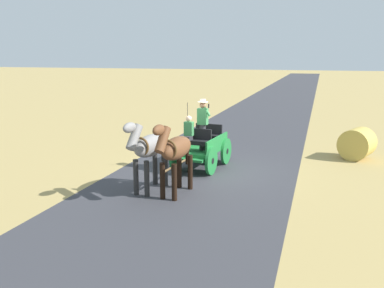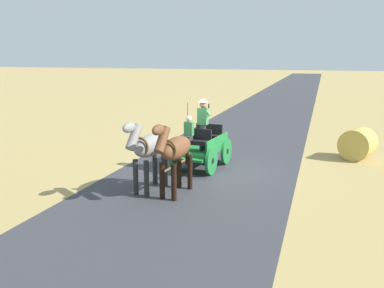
# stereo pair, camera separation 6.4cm
# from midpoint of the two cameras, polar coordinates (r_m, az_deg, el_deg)

# --- Properties ---
(ground_plane) EXTENTS (200.00, 200.00, 0.00)m
(ground_plane) POSITION_cam_midpoint_polar(r_m,az_deg,el_deg) (14.49, 2.48, -3.60)
(ground_plane) COLOR tan
(road_surface) EXTENTS (6.10, 160.00, 0.01)m
(road_surface) POSITION_cam_midpoint_polar(r_m,az_deg,el_deg) (14.49, 2.48, -3.59)
(road_surface) COLOR #38383D
(road_surface) RESTS_ON ground
(horse_drawn_carriage) EXTENTS (1.65, 4.52, 2.50)m
(horse_drawn_carriage) POSITION_cam_midpoint_polar(r_m,az_deg,el_deg) (14.57, 1.44, -0.20)
(horse_drawn_carriage) COLOR #1E7233
(horse_drawn_carriage) RESTS_ON ground
(horse_near_side) EXTENTS (0.72, 2.14, 2.21)m
(horse_near_side) POSITION_cam_midpoint_polar(r_m,az_deg,el_deg) (11.59, -2.28, -0.89)
(horse_near_side) COLOR brown
(horse_near_side) RESTS_ON ground
(horse_off_side) EXTENTS (0.76, 2.15, 2.21)m
(horse_off_side) POSITION_cam_midpoint_polar(r_m,az_deg,el_deg) (11.98, -5.94, -0.52)
(horse_off_side) COLOR gray
(horse_off_side) RESTS_ON ground
(hay_bale) EXTENTS (1.53, 1.47, 1.20)m
(hay_bale) POSITION_cam_midpoint_polar(r_m,az_deg,el_deg) (17.11, 22.16, 0.02)
(hay_bale) COLOR gold
(hay_bale) RESTS_ON ground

